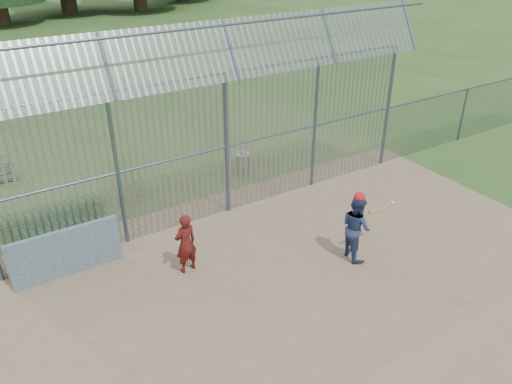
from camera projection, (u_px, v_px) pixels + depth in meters
ground at (301, 275)px, 11.76m from camera, size 120.00×120.00×0.00m
dirt_infield at (314, 286)px, 11.38m from camera, size 14.00×10.00×0.02m
dugout_wall at (66, 252)px, 11.49m from camera, size 2.50×0.12×1.20m
batter at (356, 227)px, 12.00m from camera, size 0.76×0.91×1.67m
onlooker at (186, 243)px, 11.53m from camera, size 0.60×0.43×1.51m
bg_kid_seated at (126, 80)px, 24.51m from camera, size 0.58×0.26×0.98m
batting_gear at (365, 200)px, 11.69m from camera, size 1.26×0.34×0.59m
trash_can at (242, 163)px, 16.28m from camera, size 0.56×0.56×0.82m
backstop_fence at (284, 122)px, 14.03m from camera, size 20.09×0.81×5.30m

